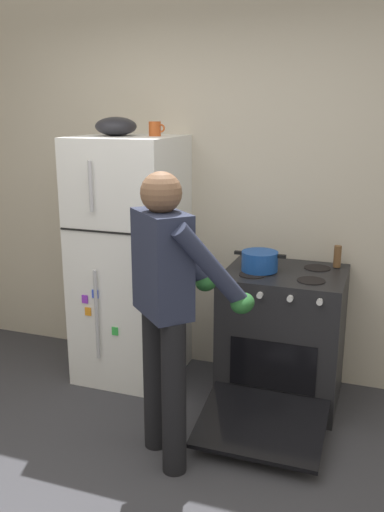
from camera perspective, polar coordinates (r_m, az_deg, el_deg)
kitchen_wall_back at (r=3.99m, az=2.71°, el=7.13°), size 6.00×0.10×2.70m
refrigerator at (r=3.93m, az=-6.33°, el=-0.42°), size 0.68×0.72×1.71m
stove_range at (r=3.73m, az=9.27°, el=-8.30°), size 0.76×1.20×0.89m
person_cook at (r=2.89m, az=-2.42°, el=-4.09°), size 0.66×0.69×1.60m
red_pot at (r=3.56m, az=6.99°, el=-0.52°), size 0.33×0.23×0.13m
coffee_mug at (r=3.76m, az=-3.82°, el=12.95°), size 0.11×0.08×0.10m
pepper_mill at (r=3.73m, az=14.75°, el=-0.04°), size 0.05×0.05×0.14m
mixing_bowl at (r=3.82m, az=-7.84°, el=13.10°), size 0.28×0.28×0.12m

